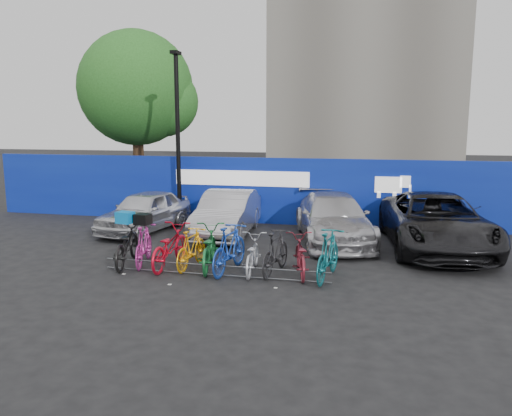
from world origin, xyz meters
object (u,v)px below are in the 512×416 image
(car_2, at_px, (333,218))
(car_3, at_px, (436,222))
(car_0, at_px, (145,211))
(bike_4, at_px, (208,248))
(lamppost, at_px, (178,133))
(tree, at_px, (141,91))
(bike_6, at_px, (252,254))
(bike_7, at_px, (275,252))
(car_1, at_px, (227,214))
(bike_rack, at_px, (214,270))
(bike_1, at_px, (144,245))
(bike_8, at_px, (300,256))
(bike_0, at_px, (126,244))
(bike_2, at_px, (169,247))
(bike_5, at_px, (229,249))
(bike_9, at_px, (328,255))
(bike_3, at_px, (191,249))

(car_2, xyz_separation_m, car_3, (2.97, -0.34, 0.08))
(car_0, relative_size, bike_4, 1.96)
(lamppost, bearing_deg, tree, 127.51)
(bike_4, distance_m, bike_6, 1.15)
(car_2, distance_m, bike_7, 3.93)
(lamppost, xyz_separation_m, car_1, (2.29, -1.65, -2.55))
(bike_7, bearing_deg, bike_4, 7.89)
(bike_rack, relative_size, bike_1, 3.15)
(tree, distance_m, bike_8, 14.11)
(car_1, relative_size, car_3, 0.76)
(car_3, distance_m, bike_8, 4.88)
(car_2, relative_size, bike_0, 2.38)
(car_3, relative_size, bike_7, 3.24)
(bike_8, bearing_deg, bike_2, -11.22)
(bike_0, relative_size, bike_2, 1.03)
(car_3, height_order, bike_8, car_3)
(car_1, relative_size, bike_4, 2.12)
(bike_6, bearing_deg, bike_7, -179.69)
(car_3, bearing_deg, bike_4, -155.18)
(car_1, relative_size, bike_6, 2.48)
(bike_6, bearing_deg, tree, -58.14)
(bike_5, xyz_separation_m, bike_6, (0.55, 0.07, -0.13))
(bike_rack, bearing_deg, bike_4, 118.35)
(lamppost, height_order, bike_rack, lamppost)
(bike_1, relative_size, bike_7, 1.00)
(bike_7, bearing_deg, car_0, -27.02)
(bike_2, relative_size, bike_9, 1.04)
(bike_5, xyz_separation_m, bike_7, (1.12, 0.13, -0.06))
(car_1, xyz_separation_m, bike_3, (0.14, -3.77, -0.22))
(lamppost, xyz_separation_m, bike_5, (3.47, -5.56, -2.68))
(car_2, distance_m, bike_3, 4.99)
(bike_9, bearing_deg, bike_6, 5.82)
(bike_rack, xyz_separation_m, car_2, (2.51, 4.33, 0.56))
(bike_5, relative_size, bike_9, 1.00)
(bike_9, bearing_deg, car_1, -38.44)
(lamppost, bearing_deg, bike_9, -43.63)
(car_3, relative_size, bike_6, 3.27)
(bike_0, xyz_separation_m, bike_8, (4.50, 0.12, -0.07))
(tree, relative_size, car_2, 1.56)
(bike_2, bearing_deg, bike_4, -173.50)
(car_0, relative_size, car_1, 0.92)
(car_3, bearing_deg, bike_8, -141.15)
(bike_7, bearing_deg, bike_2, 10.14)
(car_2, distance_m, bike_0, 6.33)
(tree, xyz_separation_m, bike_7, (8.17, -10.09, -4.53))
(bike_0, bearing_deg, car_3, -168.74)
(bike_3, bearing_deg, bike_0, 8.69)
(car_0, bearing_deg, bike_5, -34.94)
(bike_3, bearing_deg, bike_5, 177.52)
(car_2, xyz_separation_m, bike_1, (-4.58, -3.76, -0.19))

